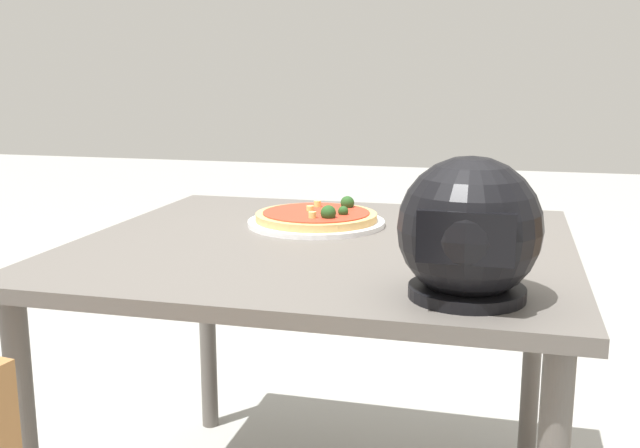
% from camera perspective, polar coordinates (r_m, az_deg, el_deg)
% --- Properties ---
extents(dining_table, '(1.08, 1.00, 0.72)m').
position_cam_1_polar(dining_table, '(1.66, 0.32, -3.92)').
color(dining_table, '#5B5651').
rests_on(dining_table, ground).
extents(pizza_plate, '(0.34, 0.34, 0.01)m').
position_cam_1_polar(pizza_plate, '(1.80, -0.30, 0.11)').
color(pizza_plate, white).
rests_on(pizza_plate, dining_table).
extents(pizza, '(0.30, 0.30, 0.05)m').
position_cam_1_polar(pizza, '(1.80, -0.20, 0.65)').
color(pizza, tan).
rests_on(pizza, pizza_plate).
extents(motorcycle_helmet, '(0.24, 0.24, 0.24)m').
position_cam_1_polar(motorcycle_helmet, '(1.22, 11.48, -0.58)').
color(motorcycle_helmet, black).
rests_on(motorcycle_helmet, dining_table).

